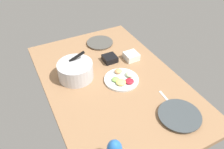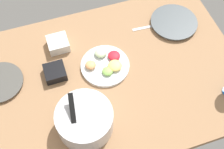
{
  "view_description": "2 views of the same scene",
  "coord_description": "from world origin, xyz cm",
  "views": [
    {
      "loc": [
        -121.69,
        61.88,
        119.94
      ],
      "look_at": [
        3.36,
        -1.67,
        3.09
      ],
      "focal_mm": 35.88,
      "sensor_mm": 36.0,
      "label": 1
    },
    {
      "loc": [
        21.84,
        82.06,
        143.55
      ],
      "look_at": [
        -4.96,
        1.38,
        3.09
      ],
      "focal_mm": 47.45,
      "sensor_mm": 36.0,
      "label": 2
    }
  ],
  "objects": [
    {
      "name": "square_bowl_black",
      "position": [
        24.78,
        -10.37,
        2.89
      ],
      "size": [
        11.67,
        11.67,
        5.19
      ],
      "color": "black",
      "rests_on": "ground_plane"
    },
    {
      "name": "square_bowl_white",
      "position": [
        18.63,
        -29.06,
        3.41
      ],
      "size": [
        11.94,
        11.94,
        6.12
      ],
      "color": "white",
      "rests_on": "ground_plane"
    },
    {
      "name": "dinner_plate_right",
      "position": [
        55.31,
        -14.47,
        1.05
      ],
      "size": [
        26.03,
        26.03,
        2.02
      ],
      "color": "silver",
      "rests_on": "ground_plane"
    },
    {
      "name": "fruit_platter",
      "position": [
        -3.82,
        -7.17,
        1.65
      ],
      "size": [
        28.06,
        28.06,
        5.03
      ],
      "color": "silver",
      "rests_on": "ground_plane"
    },
    {
      "name": "dinner_plate_left",
      "position": [
        -54.42,
        -23.78,
        1.24
      ],
      "size": [
        29.37,
        29.37,
        2.39
      ],
      "color": "silver",
      "rests_on": "ground_plane"
    },
    {
      "name": "fork_by_left_plate",
      "position": [
        -36.93,
        -26.4,
        0.3
      ],
      "size": [
        18.08,
        2.98,
        0.6
      ],
      "primitive_type": "cube",
      "rotation": [
        0.0,
        0.0,
        -0.07
      ],
      "color": "silver",
      "rests_on": "ground_plane"
    },
    {
      "name": "ground_plane",
      "position": [
        0.0,
        0.0,
        -2.0
      ],
      "size": [
        160.0,
        104.0,
        4.0
      ],
      "primitive_type": "cube",
      "color": "#99704C"
    },
    {
      "name": "mixing_bowl",
      "position": [
        16.92,
        24.46,
        7.55
      ],
      "size": [
        28.43,
        28.43,
        20.73
      ],
      "color": "silver",
      "rests_on": "ground_plane"
    }
  ]
}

